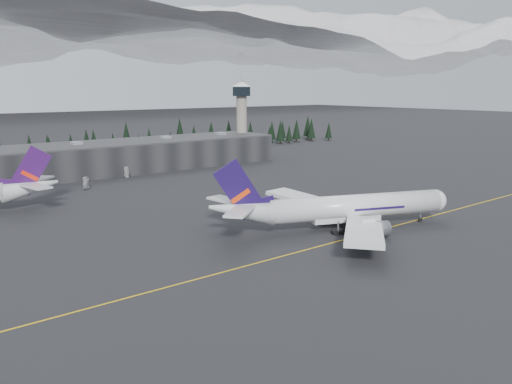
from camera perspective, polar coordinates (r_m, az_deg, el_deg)
ground at (r=114.45m, az=6.21°, el=-6.03°), size 1400.00×1400.00×0.00m
taxiline at (r=113.10m, az=6.91°, el=-6.27°), size 400.00×0.40×0.02m
terminal at (r=218.58m, az=-17.23°, el=3.74°), size 160.00×30.00×12.60m
control_tower at (r=255.72m, az=-1.66°, el=9.21°), size 10.00×10.00×37.70m
treeline at (r=253.16m, az=-20.26°, el=4.85°), size 360.00×20.00×15.00m
jet_main at (r=126.64m, az=9.10°, el=-1.85°), size 62.07×55.27×18.98m
gse_vehicle_a at (r=185.15m, az=-18.87°, el=0.49°), size 3.51×5.05×1.28m
gse_vehicle_b at (r=204.32m, az=-14.50°, el=1.80°), size 4.80×3.80×1.53m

